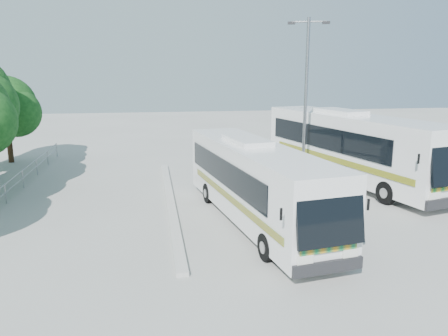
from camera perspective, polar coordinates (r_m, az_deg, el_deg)
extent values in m
plane|color=#A7A7A1|center=(19.60, 0.00, -5.81)|extent=(100.00, 100.00, 0.00)
cube|color=#B2B2AD|center=(21.25, -7.05, -4.23)|extent=(0.40, 16.00, 0.15)
cylinder|color=gray|center=(23.96, -26.07, -1.35)|extent=(0.06, 22.00, 0.06)
cylinder|color=gray|center=(24.05, -25.98, -2.28)|extent=(0.06, 22.00, 0.06)
cylinder|color=gray|center=(33.55, -21.33, 1.94)|extent=(0.06, 0.06, 1.00)
cylinder|color=#382314|center=(33.41, -26.22, 3.00)|extent=(0.36, 0.36, 2.77)
sphere|color=#0E3310|center=(33.14, -26.64, 7.30)|extent=(4.03, 4.03, 4.03)
sphere|color=#0E3310|center=(32.48, -25.54, 6.54)|extent=(3.28, 3.28, 3.28)
cube|color=silver|center=(17.97, 4.06, -1.65)|extent=(4.05, 11.61, 2.89)
cube|color=black|center=(12.98, 13.73, -5.96)|extent=(2.22, 0.76, 1.84)
cube|color=black|center=(18.00, -0.16, -0.43)|extent=(1.41, 9.01, 1.04)
cube|color=black|center=(18.87, 6.81, 0.09)|extent=(1.41, 9.01, 1.04)
cube|color=#0E6234|center=(17.44, 0.70, -3.91)|extent=(1.51, 9.76, 0.27)
cylinder|color=black|center=(14.75, 5.59, -10.25)|extent=(0.42, 0.98, 0.95)
cylinder|color=black|center=(15.68, 12.86, -9.09)|extent=(0.42, 0.98, 0.95)
cylinder|color=black|center=(20.91, -2.08, -3.29)|extent=(0.42, 0.98, 0.95)
cylinder|color=black|center=(21.58, 3.40, -2.80)|extent=(0.42, 0.98, 0.95)
cube|color=silver|center=(25.70, 16.16, 2.89)|extent=(5.80, 13.65, 3.40)
cube|color=black|center=(25.31, 12.77, 3.90)|extent=(2.53, 10.42, 1.23)
cube|color=black|center=(27.04, 17.67, 4.15)|extent=(2.53, 10.42, 1.23)
cube|color=#0E651F|center=(24.69, 13.99, 1.13)|extent=(2.71, 11.28, 0.31)
cylinder|color=black|center=(22.02, 20.45, -3.05)|extent=(0.58, 1.16, 1.11)
cylinder|color=black|center=(23.78, 24.88, -2.31)|extent=(0.58, 1.16, 1.11)
cylinder|color=black|center=(28.27, 9.18, 0.92)|extent=(0.58, 1.16, 1.11)
cylinder|color=black|center=(29.67, 13.30, 1.28)|extent=(0.58, 1.16, 1.11)
cylinder|color=gray|center=(24.22, 10.59, 8.26)|extent=(0.22, 0.22, 8.91)
cylinder|color=gray|center=(24.29, 11.01, 18.25)|extent=(1.73, 0.58, 0.09)
cube|color=black|center=(24.24, 8.80, 18.21)|extent=(0.43, 0.30, 0.13)
cube|color=black|center=(24.36, 13.20, 18.01)|extent=(0.43, 0.30, 0.13)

